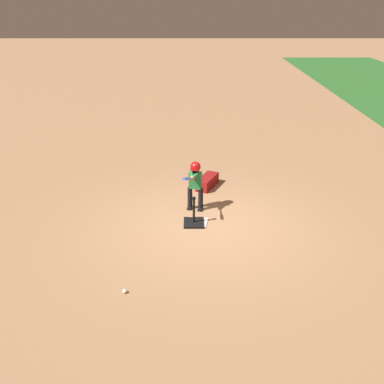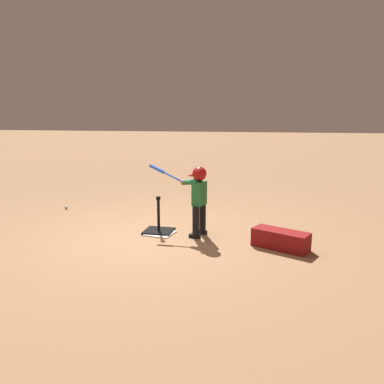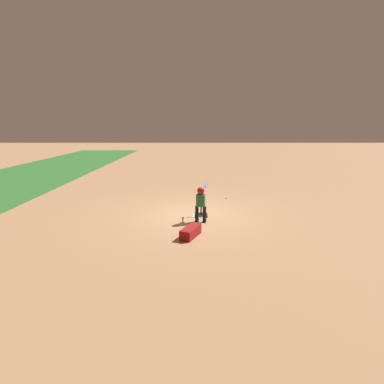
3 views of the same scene
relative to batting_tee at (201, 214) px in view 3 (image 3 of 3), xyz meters
name	(u,v)px [view 3 (image 3 of 3)]	position (x,y,z in m)	size (l,w,h in m)	color
ground_plane	(193,215)	(0.10, 0.28, -0.07)	(90.00, 90.00, 0.00)	#99704C
home_plate	(199,216)	(-0.05, 0.07, -0.06)	(0.44, 0.44, 0.02)	white
batting_tee	(201,214)	(0.00, 0.00, 0.00)	(0.49, 0.44, 0.63)	black
batter_child	(201,200)	(-0.68, 0.03, 0.67)	(1.06, 0.46, 1.17)	black
baseball	(226,198)	(2.48, -1.17, -0.04)	(0.07, 0.07, 0.07)	white
equipment_bag	(191,232)	(-2.04, 0.36, 0.07)	(0.84, 0.32, 0.28)	maroon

